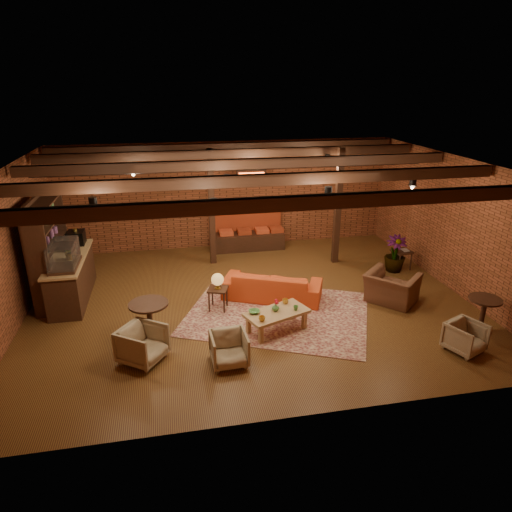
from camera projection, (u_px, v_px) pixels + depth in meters
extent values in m
plane|color=#3C1B0F|center=(251.00, 301.00, 10.71)|extent=(10.00, 10.00, 0.00)
cube|color=black|center=(250.00, 165.00, 9.55)|extent=(10.00, 8.00, 0.02)
cube|color=brown|center=(227.00, 195.00, 13.79)|extent=(10.00, 0.02, 3.20)
cube|color=brown|center=(302.00, 326.00, 6.47)|extent=(10.00, 0.02, 3.20)
cube|color=brown|center=(8.00, 252.00, 9.23)|extent=(0.02, 8.00, 3.20)
cube|color=brown|center=(453.00, 224.00, 11.03)|extent=(0.02, 8.00, 3.20)
cylinder|color=black|center=(239.00, 168.00, 11.14)|extent=(9.60, 0.12, 0.12)
cube|color=black|center=(212.00, 208.00, 12.40)|extent=(0.16, 0.16, 3.20)
cube|color=black|center=(338.00, 207.00, 12.47)|extent=(0.16, 0.16, 3.20)
imported|color=#337F33|center=(73.00, 247.00, 10.65)|extent=(0.35, 0.39, 0.30)
cube|color=#E74717|center=(251.00, 175.00, 12.80)|extent=(0.86, 0.06, 0.30)
cube|color=maroon|center=(278.00, 313.00, 10.16)|extent=(4.76, 4.31, 0.01)
imported|color=#C7431B|center=(272.00, 285.00, 10.76)|extent=(2.46, 1.75, 0.67)
cube|color=#9F764A|center=(277.00, 313.00, 9.31)|extent=(1.45, 1.08, 0.06)
cube|color=#9F764A|center=(261.00, 335.00, 8.94)|extent=(0.08, 0.08, 0.38)
cube|color=#9F764A|center=(304.00, 320.00, 9.48)|extent=(0.08, 0.08, 0.38)
cube|color=#9F764A|center=(249.00, 325.00, 9.29)|extent=(0.08, 0.08, 0.38)
cube|color=#9F764A|center=(291.00, 311.00, 9.84)|extent=(0.08, 0.08, 0.38)
imported|color=gold|center=(262.00, 319.00, 8.92)|extent=(0.17, 0.17, 0.10)
imported|color=#49873D|center=(296.00, 308.00, 9.34)|extent=(0.13, 0.13, 0.10)
imported|color=gold|center=(285.00, 301.00, 9.62)|extent=(0.17, 0.17, 0.10)
imported|color=#49873D|center=(254.00, 312.00, 9.24)|extent=(0.29, 0.29, 0.06)
imported|color=#49873D|center=(275.00, 308.00, 9.31)|extent=(0.16, 0.16, 0.13)
sphere|color=red|center=(276.00, 302.00, 9.26)|extent=(0.10, 0.10, 0.10)
cube|color=black|center=(218.00, 289.00, 10.18)|extent=(0.53, 0.53, 0.04)
cylinder|color=black|center=(218.00, 299.00, 10.27)|extent=(0.04, 0.04, 0.48)
cylinder|color=#A68A37|center=(218.00, 288.00, 10.17)|extent=(0.14, 0.14, 0.02)
cylinder|color=#A68A37|center=(218.00, 285.00, 10.14)|extent=(0.04, 0.04, 0.20)
sphere|color=gold|center=(217.00, 279.00, 10.09)|extent=(0.28, 0.28, 0.28)
cylinder|color=black|center=(148.00, 304.00, 8.88)|extent=(0.77, 0.77, 0.04)
cylinder|color=black|center=(150.00, 322.00, 9.02)|extent=(0.11, 0.11, 0.75)
cylinder|color=black|center=(152.00, 338.00, 9.15)|extent=(0.46, 0.46, 0.04)
imported|color=beige|center=(142.00, 343.00, 8.33)|extent=(0.98, 1.00, 0.76)
imported|color=beige|center=(229.00, 347.00, 8.26)|extent=(0.68, 0.64, 0.67)
imported|color=brown|center=(392.00, 283.00, 10.52)|extent=(1.27, 1.29, 0.96)
cube|color=black|center=(402.00, 251.00, 12.39)|extent=(0.54, 0.54, 0.04)
cylinder|color=black|center=(401.00, 260.00, 12.49)|extent=(0.04, 0.04, 0.48)
imported|color=black|center=(402.00, 250.00, 12.38)|extent=(0.21, 0.26, 0.02)
cylinder|color=black|center=(486.00, 299.00, 9.18)|extent=(0.64, 0.64, 0.04)
cylinder|color=black|center=(482.00, 315.00, 9.31)|extent=(0.10, 0.10, 0.70)
cylinder|color=black|center=(479.00, 330.00, 9.44)|extent=(0.38, 0.38, 0.04)
imported|color=beige|center=(466.00, 336.00, 8.65)|extent=(0.81, 0.79, 0.65)
imported|color=#4C7F4C|center=(399.00, 218.00, 11.89)|extent=(1.98, 1.98, 2.97)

